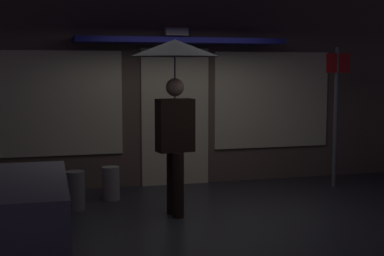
# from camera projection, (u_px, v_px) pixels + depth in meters

# --- Properties ---
(ground_plane) EXTENTS (18.00, 18.00, 0.00)m
(ground_plane) POSITION_uv_depth(u_px,v_px,m) (216.00, 219.00, 6.93)
(ground_plane) COLOR #26262B
(building_facade) EXTENTS (9.46, 1.00, 4.37)m
(building_facade) POSITION_uv_depth(u_px,v_px,m) (173.00, 51.00, 8.94)
(building_facade) COLOR brown
(building_facade) RESTS_ON ground
(person_with_umbrella) EXTENTS (1.12, 1.12, 2.24)m
(person_with_umbrella) POSITION_uv_depth(u_px,v_px,m) (175.00, 78.00, 6.94)
(person_with_umbrella) COLOR black
(person_with_umbrella) RESTS_ON ground
(street_sign_post) EXTENTS (0.40, 0.07, 2.21)m
(street_sign_post) POSITION_uv_depth(u_px,v_px,m) (336.00, 108.00, 8.73)
(street_sign_post) COLOR #595B60
(street_sign_post) RESTS_ON ground
(sidewalk_bollard) EXTENTS (0.25, 0.25, 0.48)m
(sidewalk_bollard) POSITION_uv_depth(u_px,v_px,m) (111.00, 183.00, 7.95)
(sidewalk_bollard) COLOR #9E998E
(sidewalk_bollard) RESTS_ON ground
(sidewalk_bollard_2) EXTENTS (0.25, 0.25, 0.52)m
(sidewalk_bollard_2) POSITION_uv_depth(u_px,v_px,m) (75.00, 191.00, 7.38)
(sidewalk_bollard_2) COLOR slate
(sidewalk_bollard_2) RESTS_ON ground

